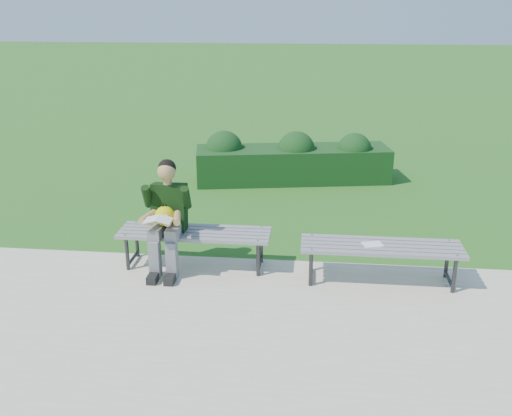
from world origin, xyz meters
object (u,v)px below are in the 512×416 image
object	(u,v)px
bench_right	(381,249)
seated_boy	(167,214)
paper_sheet	(373,244)
hedge	(291,160)
bench_left	(195,235)

from	to	relation	value
bench_right	seated_boy	bearing A→B (deg)	177.94
paper_sheet	hedge	bearing A→B (deg)	105.85
bench_left	paper_sheet	xyz separation A→B (m)	(2.07, -0.18, 0.06)
hedge	paper_sheet	bearing A→B (deg)	-74.15
hedge	seated_boy	xyz separation A→B (m)	(-1.27, -3.80, 0.33)
bench_right	paper_sheet	bearing A→B (deg)	180.00
hedge	bench_left	xyz separation A→B (m)	(-0.97, -3.70, 0.03)
bench_right	seated_boy	world-z (taller)	seated_boy
bench_left	bench_right	distance (m)	2.18
bench_left	paper_sheet	size ratio (longest dim) A/B	7.06
seated_boy	bench_left	bearing A→B (deg)	17.34
hedge	bench_left	size ratio (longest dim) A/B	1.95
bench_left	paper_sheet	distance (m)	2.08
bench_left	bench_right	world-z (taller)	same
paper_sheet	bench_left	bearing A→B (deg)	174.97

